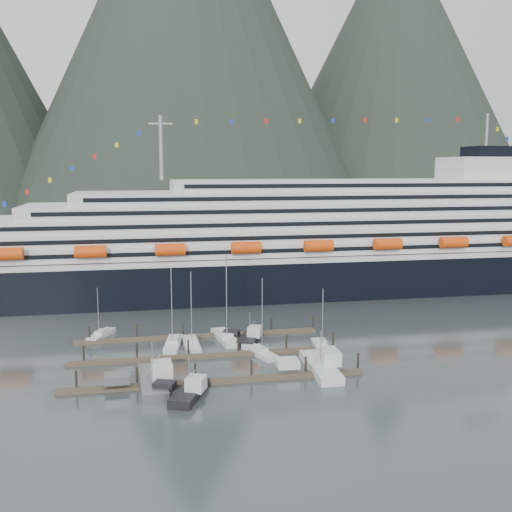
% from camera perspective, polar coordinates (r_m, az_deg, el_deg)
% --- Properties ---
extents(ground, '(1600.00, 1600.00, 0.00)m').
position_cam_1_polar(ground, '(105.95, -1.88, -9.96)').
color(ground, '#455151').
rests_on(ground, ground).
extents(mountains, '(870.00, 440.00, 420.00)m').
position_cam_1_polar(mountains, '(703.36, -5.69, 19.00)').
color(mountains, black).
rests_on(mountains, ground).
extents(cruise_ship, '(210.00, 30.40, 50.30)m').
position_cam_1_polar(cruise_ship, '(162.37, 5.44, 0.81)').
color(cruise_ship, black).
rests_on(cruise_ship, ground).
extents(dock_near, '(48.18, 2.28, 3.20)m').
position_cam_1_polar(dock_near, '(95.89, -3.87, -11.78)').
color(dock_near, '#49392F').
rests_on(dock_near, ground).
extents(dock_mid, '(48.18, 2.28, 3.20)m').
position_cam_1_polar(dock_mid, '(108.11, -4.76, -9.43)').
color(dock_mid, '#49392F').
rests_on(dock_mid, ground).
extents(dock_far, '(48.18, 2.28, 3.20)m').
position_cam_1_polar(dock_far, '(120.48, -5.46, -7.56)').
color(dock_far, '#49392F').
rests_on(dock_far, ground).
extents(sailboat_b, '(4.34, 10.52, 15.80)m').
position_cam_1_polar(sailboat_b, '(115.04, -7.90, -8.31)').
color(sailboat_b, silver).
rests_on(sailboat_b, ground).
extents(sailboat_c, '(2.99, 9.95, 14.99)m').
position_cam_1_polar(sailboat_c, '(114.42, -6.18, -8.38)').
color(sailboat_c, silver).
rests_on(sailboat_c, ground).
extents(sailboat_d, '(5.39, 10.39, 14.57)m').
position_cam_1_polar(sailboat_d, '(109.29, 0.32, -9.15)').
color(sailboat_d, silver).
rests_on(sailboat_d, ground).
extents(sailboat_e, '(5.50, 8.87, 10.51)m').
position_cam_1_polar(sailboat_e, '(123.99, -14.54, -7.30)').
color(sailboat_e, silver).
rests_on(sailboat_e, ground).
extents(sailboat_g, '(4.42, 12.03, 17.71)m').
position_cam_1_polar(sailboat_g, '(118.14, -2.95, -7.78)').
color(sailboat_g, silver).
rests_on(sailboat_g, ground).
extents(sailboat_h, '(3.77, 9.17, 12.08)m').
position_cam_1_polar(sailboat_h, '(112.99, 6.24, -8.61)').
color(sailboat_h, silver).
rests_on(sailboat_h, ground).
extents(trawler_a, '(10.29, 14.27, 7.81)m').
position_cam_1_polar(trawler_a, '(95.30, -9.89, -11.60)').
color(trawler_a, gray).
rests_on(trawler_a, ground).
extents(trawler_b, '(8.89, 10.62, 6.55)m').
position_cam_1_polar(trawler_b, '(90.60, -6.43, -12.68)').
color(trawler_b, black).
rests_on(trawler_b, ground).
extents(trawler_c, '(10.50, 14.91, 7.57)m').
position_cam_1_polar(trawler_c, '(101.13, 6.08, -10.34)').
color(trawler_c, silver).
rests_on(trawler_c, ground).
extents(trawler_e, '(8.58, 10.22, 6.29)m').
position_cam_1_polar(trawler_e, '(117.12, -0.64, -7.73)').
color(trawler_e, black).
rests_on(trawler_e, ground).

